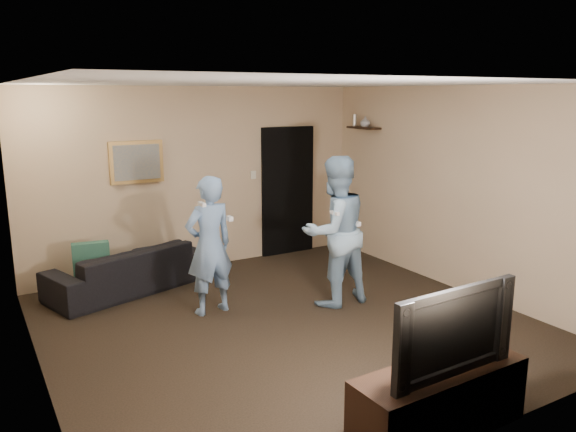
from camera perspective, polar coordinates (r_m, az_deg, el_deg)
ground at (r=6.33m, az=-0.04°, el=-10.91°), size 5.00×5.00×0.00m
ceiling at (r=5.82m, az=-0.04°, el=13.33°), size 5.00×5.00×0.04m
wall_back at (r=8.16m, az=-8.97°, el=3.75°), size 5.00×0.04×2.60m
wall_front at (r=4.05m, az=18.22°, el=-5.52°), size 5.00×0.04×2.60m
wall_left at (r=5.18m, az=-24.67°, el=-2.21°), size 0.04×5.00×2.60m
wall_right at (r=7.50m, az=16.70°, el=2.62°), size 0.04×5.00×2.60m
sofa at (r=7.54m, az=-16.04°, el=-5.18°), size 2.14×1.33×0.58m
throw_pillow at (r=7.40m, az=-19.36°, el=-4.21°), size 0.46×0.20×0.44m
painting_frame at (r=7.82m, az=-15.14°, el=5.31°), size 0.72×0.05×0.57m
painting_canvas at (r=7.79m, az=-15.08°, el=5.29°), size 0.62×0.01×0.47m
doorway at (r=8.81m, az=-0.02°, el=2.55°), size 0.90×0.06×2.00m
light_switch at (r=8.48m, az=-3.55°, el=4.20°), size 0.08×0.02×0.12m
wall_shelf at (r=8.67m, az=7.69°, el=8.87°), size 0.20×0.60×0.03m
shelf_vase at (r=8.64m, az=7.85°, el=9.47°), size 0.16×0.16×0.16m
shelf_figurine at (r=8.84m, az=6.79°, el=9.64°), size 0.06×0.06×0.18m
tv_console at (r=4.57m, az=15.08°, el=-17.61°), size 1.44×0.49×0.51m
television at (r=4.31m, az=15.52°, el=-10.81°), size 1.16×0.18×0.66m
wii_player_left at (r=6.46m, az=-7.99°, el=-2.99°), size 0.62×0.51×1.61m
wii_player_right at (r=6.68m, az=4.77°, el=-1.56°), size 0.90×0.72×1.80m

